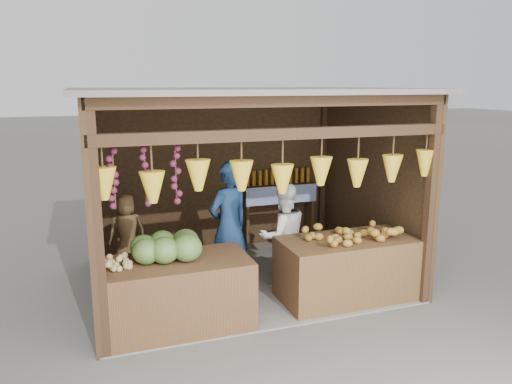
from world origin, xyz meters
The scene contains 12 objects.
ground centered at (0.00, 0.00, 0.00)m, with size 80.00×80.00×0.00m, color #514F49.
stall_structure centered at (-0.03, -0.04, 1.67)m, with size 4.30×3.30×2.66m.
back_shelf centered at (1.05, 1.28, 0.87)m, with size 1.25×0.32×1.32m.
counter_left centered at (-1.12, -1.07, 0.40)m, with size 1.62×0.85×0.80m, color #482A18.
counter_right centered at (1.06, -1.01, 0.40)m, with size 1.70×0.85×0.80m, color #51301B.
stool centered at (-1.53, 0.22, 0.16)m, with size 0.34×0.34×0.32m, color black.
man_standing centered at (-0.25, -0.20, 0.87)m, with size 0.64×0.42×1.75m, color navy.
woman_standing centered at (0.45, -0.37, 0.72)m, with size 0.70×0.54×1.43m, color silver.
vendor_seated centered at (-1.53, 0.22, 0.82)m, with size 0.48×0.31×0.99m, color brown.
melon_pile centered at (-1.21, -0.99, 0.96)m, with size 1.00×0.50×0.32m, color #1F4512, non-canonical shape.
tanfruit_pile centered at (-1.75, -1.07, 0.87)m, with size 0.34×0.40×0.13m, color tan, non-canonical shape.
mango_pile centered at (1.13, -1.03, 0.91)m, with size 1.40×0.64×0.22m, color #B54718, non-canonical shape.
Camera 1 is at (-2.03, -6.29, 2.72)m, focal length 35.00 mm.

